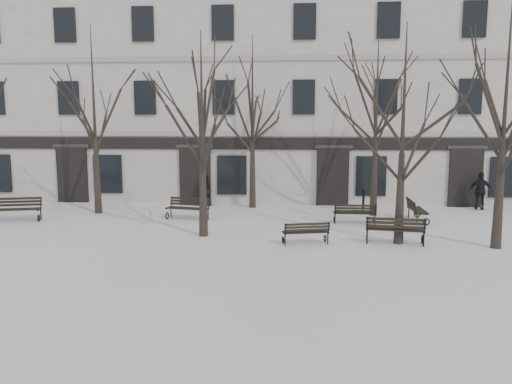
# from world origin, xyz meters

# --- Properties ---
(ground) EXTENTS (100.00, 100.00, 0.00)m
(ground) POSITION_xyz_m (0.00, 0.00, 0.00)
(ground) COLOR white
(ground) RESTS_ON ground
(building) EXTENTS (40.40, 10.20, 11.40)m
(building) POSITION_xyz_m (0.00, 12.96, 5.52)
(building) COLOR beige
(building) RESTS_ON ground
(tree_1) EXTENTS (5.18, 5.18, 7.40)m
(tree_1) POSITION_xyz_m (-1.76, 0.66, 4.62)
(tree_1) COLOR black
(tree_1) RESTS_ON ground
(tree_2) EXTENTS (5.21, 5.21, 7.45)m
(tree_2) POSITION_xyz_m (5.20, 0.04, 4.65)
(tree_2) COLOR black
(tree_2) RESTS_ON ground
(tree_3) EXTENTS (5.74, 5.74, 8.20)m
(tree_3) POSITION_xyz_m (8.32, -0.38, 5.13)
(tree_3) COLOR black
(tree_3) RESTS_ON ground
(tree_4) EXTENTS (5.91, 5.91, 8.44)m
(tree_4) POSITION_xyz_m (-7.46, 4.91, 5.28)
(tree_4) COLOR black
(tree_4) RESTS_ON ground
(tree_5) EXTENTS (5.79, 5.79, 8.28)m
(tree_5) POSITION_xyz_m (-0.47, 7.00, 5.17)
(tree_5) COLOR black
(tree_5) RESTS_ON ground
(tree_6) EXTENTS (5.50, 5.50, 7.85)m
(tree_6) POSITION_xyz_m (5.14, 5.31, 4.91)
(tree_6) COLOR black
(tree_6) RESTS_ON ground
(bench_0) EXTENTS (2.10, 1.20, 1.01)m
(bench_0) POSITION_xyz_m (-10.18, 2.78, 0.55)
(bench_0) COLOR black
(bench_0) RESTS_ON ground
(bench_1) EXTENTS (1.67, 0.92, 0.80)m
(bench_1) POSITION_xyz_m (1.98, -0.33, 0.44)
(bench_1) COLOR black
(bench_1) RESTS_ON ground
(bench_2) EXTENTS (2.04, 0.98, 0.99)m
(bench_2) POSITION_xyz_m (5.04, -0.13, 0.54)
(bench_2) COLOR black
(bench_2) RESTS_ON ground
(bench_3) EXTENTS (1.95, 1.05, 0.94)m
(bench_3) POSITION_xyz_m (-3.01, 3.80, 0.51)
(bench_3) COLOR black
(bench_3) RESTS_ON ground
(bench_4) EXTENTS (1.72, 0.64, 0.86)m
(bench_4) POSITION_xyz_m (4.07, 3.30, 0.47)
(bench_4) COLOR black
(bench_4) RESTS_ON ground
(bench_5) EXTENTS (0.74, 1.88, 0.93)m
(bench_5) POSITION_xyz_m (6.74, 4.11, 0.51)
(bench_5) COLOR black
(bench_5) RESTS_ON ground
(bollard_a) EXTENTS (0.14, 0.14, 1.08)m
(bollard_a) POSITION_xyz_m (-2.77, 6.95, 0.58)
(bollard_a) COLOR black
(bollard_a) RESTS_ON ground
(bollard_b) EXTENTS (0.13, 0.13, 1.04)m
(bollard_b) POSITION_xyz_m (4.85, 6.44, 0.56)
(bollard_b) COLOR black
(bollard_b) RESTS_ON ground
(pedestrian_b) EXTENTS (0.87, 0.74, 1.55)m
(pedestrian_b) POSITION_xyz_m (-2.92, 7.40, 0.00)
(pedestrian_b) COLOR black
(pedestrian_b) RESTS_ON ground
(pedestrian_c) EXTENTS (1.15, 0.70, 1.82)m
(pedestrian_c) POSITION_xyz_m (10.48, 7.15, 0.00)
(pedestrian_c) COLOR black
(pedestrian_c) RESTS_ON ground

